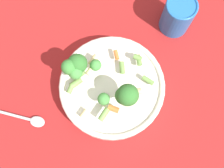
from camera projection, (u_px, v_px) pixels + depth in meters
ground_plane at (112, 90)px, 0.65m from camera, size 3.00×3.00×0.00m
bowl at (112, 87)px, 0.62m from camera, size 0.25×0.25×0.05m
pasta_salad at (102, 81)px, 0.56m from camera, size 0.16×0.19×0.08m
cup at (178, 15)px, 0.64m from camera, size 0.08×0.08×0.10m
spoon at (26, 118)px, 0.63m from camera, size 0.11×0.13×0.01m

